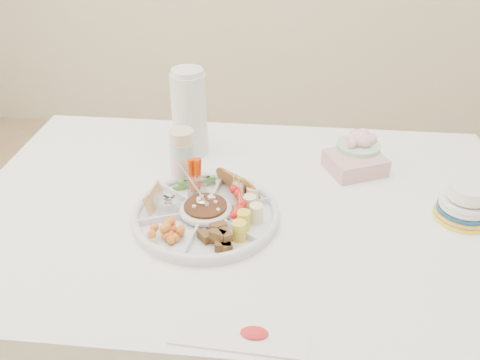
# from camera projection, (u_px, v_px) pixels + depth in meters

# --- Properties ---
(dining_table) EXTENTS (1.52, 1.02, 0.76)m
(dining_table) POSITION_uv_depth(u_px,v_px,m) (243.00, 304.00, 1.60)
(dining_table) COLOR white
(dining_table) RESTS_ON floor
(party_tray) EXTENTS (0.50, 0.50, 0.04)m
(party_tray) POSITION_uv_depth(u_px,v_px,m) (206.00, 212.00, 1.33)
(party_tray) COLOR silver
(party_tray) RESTS_ON dining_table
(bean_dip) EXTENTS (0.15, 0.15, 0.04)m
(bean_dip) POSITION_uv_depth(u_px,v_px,m) (206.00, 210.00, 1.33)
(bean_dip) COLOR #5A2712
(bean_dip) RESTS_ON party_tray
(tortillas) EXTENTS (0.14, 0.14, 0.07)m
(tortillas) POSITION_uv_depth(u_px,v_px,m) (240.00, 185.00, 1.40)
(tortillas) COLOR #97653D
(tortillas) RESTS_ON party_tray
(carrot_cucumber) EXTENTS (0.15, 0.15, 0.10)m
(carrot_cucumber) POSITION_uv_depth(u_px,v_px,m) (194.00, 174.00, 1.41)
(carrot_cucumber) COLOR #D63600
(carrot_cucumber) RESTS_ON party_tray
(pita_raisins) EXTENTS (0.13, 0.13, 0.06)m
(pita_raisins) POSITION_uv_depth(u_px,v_px,m) (158.00, 199.00, 1.34)
(pita_raisins) COLOR tan
(pita_raisins) RESTS_ON party_tray
(cherries) EXTENTS (0.13, 0.13, 0.04)m
(cherries) POSITION_uv_depth(u_px,v_px,m) (167.00, 230.00, 1.24)
(cherries) COLOR #EF8B43
(cherries) RESTS_ON party_tray
(granola_chunks) EXTENTS (0.13, 0.13, 0.04)m
(granola_chunks) POSITION_uv_depth(u_px,v_px,m) (218.00, 238.00, 1.22)
(granola_chunks) COLOR brown
(granola_chunks) RESTS_ON party_tray
(banana_tomato) EXTENTS (0.15, 0.15, 0.09)m
(banana_tomato) POSITION_uv_depth(u_px,v_px,m) (254.00, 207.00, 1.28)
(banana_tomato) COLOR #DFC85C
(banana_tomato) RESTS_ON party_tray
(cup_stack) EXTENTS (0.08, 0.08, 0.21)m
(cup_stack) POSITION_uv_depth(u_px,v_px,m) (182.00, 151.00, 1.44)
(cup_stack) COLOR #B7D2AD
(cup_stack) RESTS_ON dining_table
(thermos) EXTENTS (0.12, 0.12, 0.28)m
(thermos) POSITION_uv_depth(u_px,v_px,m) (189.00, 112.00, 1.58)
(thermos) COLOR silver
(thermos) RESTS_ON dining_table
(flower_bowl) EXTENTS (0.14, 0.14, 0.10)m
(flower_bowl) POSITION_uv_depth(u_px,v_px,m) (358.00, 149.00, 1.56)
(flower_bowl) COLOR silver
(flower_bowl) RESTS_ON dining_table
(napkin_stack) EXTENTS (0.20, 0.19, 0.05)m
(napkin_stack) POSITION_uv_depth(u_px,v_px,m) (355.00, 163.00, 1.54)
(napkin_stack) COLOR #D29A9D
(napkin_stack) RESTS_ON dining_table
(plate_stack) EXTENTS (0.17, 0.17, 0.10)m
(plate_stack) POSITION_uv_depth(u_px,v_px,m) (466.00, 203.00, 1.32)
(plate_stack) COLOR #F1C45B
(plate_stack) RESTS_ON dining_table
(placemat) EXTENTS (0.28, 0.10, 0.01)m
(placemat) POSITION_uv_depth(u_px,v_px,m) (239.00, 334.00, 1.01)
(placemat) COLOR silver
(placemat) RESTS_ON dining_table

